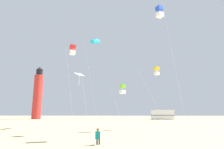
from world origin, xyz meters
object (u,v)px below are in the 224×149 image
kite_flyer_standing (98,136)px  kite_box_blue (160,12)px  kite_box_scarlet (73,50)px  kite_tube_cyan (95,41)px  lighthouse_distant (38,94)px  rv_van_white (162,115)px  kite_box_gold (157,71)px  kite_box_lime (123,89)px  kite_diamond_white (80,76)px

kite_flyer_standing → kite_box_blue: 13.60m
kite_box_scarlet → kite_tube_cyan: (1.71, 7.92, 4.13)m
lighthouse_distant → rv_van_white: bearing=-3.7°
kite_box_gold → kite_box_scarlet: bearing=-154.1°
kite_box_lime → kite_box_gold: bearing=32.7°
kite_box_scarlet → lighthouse_distant: size_ratio=0.60×
rv_van_white → kite_box_gold: bearing=-104.4°
kite_box_scarlet → kite_diamond_white: 3.93m
rv_van_white → kite_box_blue: bearing=-103.2°
kite_box_gold → kite_diamond_white: (-9.66, -6.72, -1.97)m
kite_flyer_standing → rv_van_white: size_ratio=0.18×
kite_flyer_standing → rv_van_white: rv_van_white is taller
kite_box_blue → kite_box_gold: bearing=81.7°
kite_diamond_white → rv_van_white: 41.47m
kite_diamond_white → rv_van_white: (17.29, 37.40, -4.62)m
kite_box_scarlet → kite_box_lime: bearing=19.4°
kite_box_gold → rv_van_white: (7.63, 30.68, -6.59)m
kite_box_scarlet → lighthouse_distant: (-20.30, 38.50, -1.62)m
kite_box_scarlet → kite_box_blue: bearing=-19.2°
kite_flyer_standing → kite_box_blue: (5.76, 3.93, 11.68)m
kite_box_lime → kite_box_scarlet: (-5.92, -2.09, 4.43)m
kite_box_gold → rv_van_white: bearing=76.0°
kite_flyer_standing → kite_box_lime: bearing=-102.8°
kite_diamond_white → rv_van_white: bearing=65.2°
kite_box_blue → lighthouse_distant: 51.66m
kite_flyer_standing → kite_tube_cyan: (-2.18, 15.20, 12.97)m
kite_box_blue → lighthouse_distant: bearing=125.6°
kite_box_lime → kite_box_scarlet: 7.68m
kite_flyer_standing → kite_box_gold: (7.02, 12.57, 7.37)m
kite_box_lime → rv_van_white: bearing=69.6°
kite_flyer_standing → lighthouse_distant: bearing=-62.7°
kite_box_scarlet → kite_diamond_white: (1.25, -1.43, -3.44)m
kite_box_blue → kite_box_lime: bearing=124.4°
kite_box_blue → kite_flyer_standing: bearing=-145.7°
kite_flyer_standing → kite_diamond_white: 8.39m
lighthouse_distant → kite_box_blue: bearing=-54.4°
kite_box_lime → kite_diamond_white: (-4.67, -3.52, 0.99)m
kite_flyer_standing → rv_van_white: 45.67m
kite_flyer_standing → lighthouse_distant: 52.29m
kite_box_blue → kite_box_scarlet: bearing=160.8°
kite_box_gold → kite_box_scarlet: 12.21m
kite_tube_cyan → lighthouse_distant: (-22.01, 30.58, -5.75)m
kite_box_blue → rv_van_white: size_ratio=2.00×
kite_tube_cyan → rv_van_white: size_ratio=2.21×
kite_flyer_standing → kite_box_scarlet: kite_box_scarlet is taller
kite_box_blue → kite_diamond_white: kite_box_blue is taller
kite_tube_cyan → lighthouse_distant: bearing=125.7°
lighthouse_distant → kite_diamond_white: bearing=-61.6°
kite_box_gold → kite_box_lime: (-4.99, -3.20, -2.95)m
kite_box_scarlet → kite_tube_cyan: kite_tube_cyan is taller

